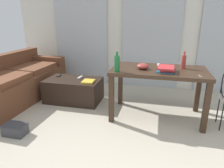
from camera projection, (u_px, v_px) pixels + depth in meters
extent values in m
plane|color=#B2A893|center=(139.00, 128.00, 2.84)|extent=(7.37, 7.37, 0.00)
cube|color=silver|center=(152.00, 28.00, 4.22)|extent=(6.06, 0.10, 2.54)
cube|color=#B2B7BC|center=(81.00, 36.00, 4.55)|extent=(1.21, 0.03, 2.14)
cube|color=#B2B7BC|center=(151.00, 38.00, 4.20)|extent=(1.21, 0.03, 2.14)
cube|color=brown|center=(18.00, 87.00, 3.80)|extent=(0.95, 2.10, 0.46)
cube|color=brown|center=(0.00, 65.00, 3.75)|extent=(0.27, 2.08, 0.36)
cube|color=brown|center=(45.00, 60.00, 4.55)|extent=(0.89, 0.23, 0.19)
cube|color=brown|center=(33.00, 68.00, 4.08)|extent=(0.67, 0.82, 0.10)
cube|color=brown|center=(1.00, 79.00, 3.31)|extent=(0.67, 0.82, 0.10)
cube|color=black|center=(74.00, 90.00, 3.70)|extent=(0.98, 0.59, 0.42)
cube|color=#382619|center=(159.00, 71.00, 2.96)|extent=(1.37, 0.77, 0.05)
cube|color=#382619|center=(111.00, 99.00, 2.91)|extent=(0.07, 0.07, 0.71)
cube|color=#382619|center=(206.00, 108.00, 2.63)|extent=(0.07, 0.07, 0.71)
cube|color=#382619|center=(120.00, 85.00, 3.53)|extent=(0.07, 0.07, 0.71)
cube|color=#382619|center=(198.00, 91.00, 3.24)|extent=(0.07, 0.07, 0.71)
cylinder|color=black|center=(222.00, 116.00, 2.71)|extent=(0.02, 0.02, 0.43)
cylinder|color=black|center=(218.00, 109.00, 2.94)|extent=(0.02, 0.02, 0.43)
cylinder|color=black|center=(221.00, 87.00, 2.86)|extent=(0.02, 0.02, 0.19)
cylinder|color=#99332D|center=(184.00, 62.00, 2.94)|extent=(0.06, 0.06, 0.20)
cylinder|color=#99332D|center=(185.00, 53.00, 2.90)|extent=(0.02, 0.02, 0.06)
cylinder|color=#195B2D|center=(117.00, 64.00, 2.78)|extent=(0.07, 0.07, 0.22)
cylinder|color=#195B2D|center=(117.00, 54.00, 2.73)|extent=(0.03, 0.03, 0.06)
ellipsoid|color=#9E3833|center=(143.00, 66.00, 2.94)|extent=(0.17, 0.17, 0.08)
cube|color=#1E668C|center=(166.00, 71.00, 2.81)|extent=(0.27, 0.31, 0.01)
cube|color=red|center=(166.00, 70.00, 2.80)|extent=(0.18, 0.22, 0.02)
cube|color=red|center=(166.00, 68.00, 2.80)|extent=(0.23, 0.30, 0.02)
cube|color=red|center=(166.00, 67.00, 2.78)|extent=(0.23, 0.30, 0.02)
cube|color=#B7B7B2|center=(158.00, 65.00, 3.15)|extent=(0.05, 0.16, 0.02)
cube|color=#9EA0A5|center=(201.00, 76.00, 2.59)|extent=(0.03, 0.07, 0.00)
torus|color=orange|center=(199.00, 75.00, 2.63)|extent=(0.03, 0.03, 0.00)
cube|color=#9EA0A5|center=(200.00, 76.00, 2.59)|extent=(0.02, 0.07, 0.00)
torus|color=orange|center=(199.00, 75.00, 2.63)|extent=(0.03, 0.03, 0.00)
cube|color=#B7B7B2|center=(80.00, 77.00, 3.71)|extent=(0.05, 0.16, 0.02)
cube|color=#232326|center=(59.00, 75.00, 3.83)|extent=(0.08, 0.16, 0.02)
cube|color=gold|center=(88.00, 81.00, 3.47)|extent=(0.20, 0.23, 0.03)
cube|color=#38383D|center=(15.00, 130.00, 2.66)|extent=(0.28, 0.19, 0.13)
cube|color=#313135|center=(14.00, 125.00, 2.64)|extent=(0.29, 0.19, 0.02)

